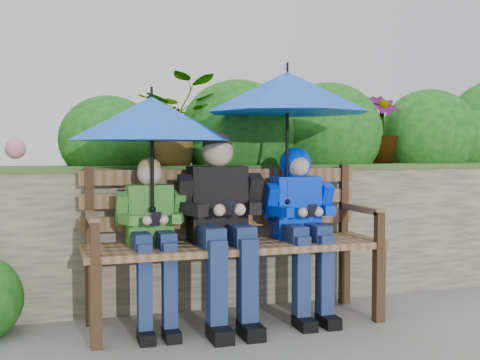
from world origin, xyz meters
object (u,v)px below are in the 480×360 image
object	(u,v)px
park_bench	(232,233)
umbrella_left	(152,119)
boy_right	(301,214)
umbrella_right	(287,92)
boy_left	(152,230)
boy_middle	(222,217)

from	to	relation	value
park_bench	umbrella_left	xyz separation A→B (m)	(-0.55, -0.12, 0.75)
boy_right	umbrella_right	bearing A→B (deg)	176.16
park_bench	umbrella_right	world-z (taller)	umbrella_right
umbrella_right	park_bench	bearing A→B (deg)	168.62
boy_left	boy_middle	world-z (taller)	boy_middle
boy_middle	umbrella_right	world-z (taller)	umbrella_right
park_bench	boy_right	xyz separation A→B (m)	(0.46, -0.08, 0.12)
umbrella_left	umbrella_right	size ratio (longest dim) A/B	0.91
boy_left	boy_middle	size ratio (longest dim) A/B	0.87
boy_right	boy_middle	bearing A→B (deg)	-177.62
park_bench	umbrella_right	size ratio (longest dim) A/B	1.77
boy_left	boy_right	distance (m)	1.02
park_bench	boy_left	world-z (taller)	boy_left
umbrella_left	umbrella_right	xyz separation A→B (m)	(0.92, 0.04, 0.19)
boy_right	umbrella_left	distance (m)	1.19
park_bench	boy_middle	size ratio (longest dim) A/B	1.55
park_bench	boy_right	distance (m)	0.48
boy_left	umbrella_left	distance (m)	0.70
boy_left	boy_right	world-z (taller)	boy_right
park_bench	umbrella_right	bearing A→B (deg)	-11.38
boy_middle	umbrella_left	distance (m)	0.77
park_bench	umbrella_left	size ratio (longest dim) A/B	1.94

